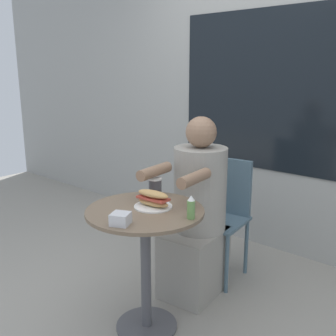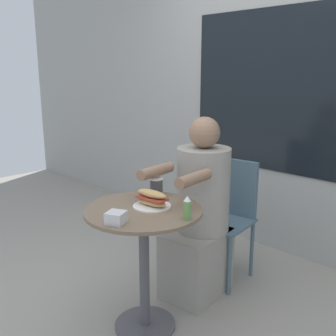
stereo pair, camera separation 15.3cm
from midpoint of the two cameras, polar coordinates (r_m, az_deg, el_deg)
ground_plane at (r=2.55m, az=-4.95°, el=-21.99°), size 8.00×8.00×0.00m
storefront_wall at (r=3.32m, az=14.35°, el=11.83°), size 8.00×0.09×2.80m
cafe_table at (r=2.28m, az=-5.24°, el=-10.85°), size 0.66×0.66×0.75m
diner_chair at (r=2.93m, az=6.56°, el=-5.59°), size 0.42×0.42×0.87m
seated_diner at (r=2.66m, az=2.55°, el=-7.46°), size 0.41×0.65×1.21m
sandwich_on_plate at (r=2.22m, az=-4.15°, el=-4.68°), size 0.22×0.22×0.10m
drink_cup at (r=2.42m, az=-3.69°, el=-2.74°), size 0.08×0.08×0.11m
napkin_box at (r=2.00m, az=-9.11°, el=-7.33°), size 0.12×0.12×0.06m
condiment_bottle at (r=2.04m, az=1.21°, el=-5.77°), size 0.04×0.04×0.13m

